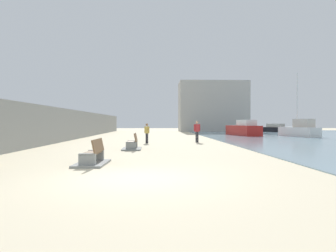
{
  "coord_description": "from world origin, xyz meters",
  "views": [
    {
      "loc": [
        0.63,
        -8.69,
        1.6
      ],
      "look_at": [
        1.44,
        13.62,
        1.35
      ],
      "focal_mm": 32.64,
      "sensor_mm": 36.0,
      "label": 1
    }
  ],
  "objects_px": {
    "bench_far": "(132,145)",
    "boat_far_left": "(300,130)",
    "bench_near": "(93,158)",
    "boat_outer": "(243,129)",
    "person_walking": "(197,130)",
    "boat_nearest": "(271,129)",
    "person_standing": "(147,132)"
  },
  "relations": [
    {
      "from": "bench_far",
      "to": "boat_nearest",
      "type": "distance_m",
      "value": 38.78
    },
    {
      "from": "boat_outer",
      "to": "bench_far",
      "type": "bearing_deg",
      "value": -122.9
    },
    {
      "from": "bench_near",
      "to": "boat_outer",
      "type": "height_order",
      "value": "boat_outer"
    },
    {
      "from": "boat_nearest",
      "to": "boat_outer",
      "type": "relative_size",
      "value": 1.0
    },
    {
      "from": "boat_outer",
      "to": "boat_far_left",
      "type": "bearing_deg",
      "value": -31.48
    },
    {
      "from": "boat_nearest",
      "to": "boat_far_left",
      "type": "distance_m",
      "value": 17.77
    },
    {
      "from": "person_standing",
      "to": "boat_nearest",
      "type": "distance_m",
      "value": 33.97
    },
    {
      "from": "bench_far",
      "to": "boat_far_left",
      "type": "distance_m",
      "value": 23.15
    },
    {
      "from": "person_walking",
      "to": "boat_outer",
      "type": "xyz_separation_m",
      "value": [
        7.31,
        12.36,
        -0.23
      ]
    },
    {
      "from": "bench_far",
      "to": "boat_outer",
      "type": "xyz_separation_m",
      "value": [
        12.01,
        18.56,
        0.55
      ]
    },
    {
      "from": "boat_nearest",
      "to": "boat_far_left",
      "type": "bearing_deg",
      "value": -101.18
    },
    {
      "from": "boat_far_left",
      "to": "boat_nearest",
      "type": "bearing_deg",
      "value": 78.82
    },
    {
      "from": "person_walking",
      "to": "boat_nearest",
      "type": "bearing_deg",
      "value": 58.61
    },
    {
      "from": "person_standing",
      "to": "boat_nearest",
      "type": "bearing_deg",
      "value": 53.59
    },
    {
      "from": "boat_far_left",
      "to": "boat_outer",
      "type": "height_order",
      "value": "boat_far_left"
    },
    {
      "from": "boat_nearest",
      "to": "boat_far_left",
      "type": "height_order",
      "value": "boat_far_left"
    },
    {
      "from": "bench_near",
      "to": "boat_nearest",
      "type": "relative_size",
      "value": 0.33
    },
    {
      "from": "bench_far",
      "to": "boat_outer",
      "type": "relative_size",
      "value": 0.33
    },
    {
      "from": "person_walking",
      "to": "boat_far_left",
      "type": "bearing_deg",
      "value": 35.44
    },
    {
      "from": "person_standing",
      "to": "boat_far_left",
      "type": "xyz_separation_m",
      "value": [
        16.72,
        9.9,
        -0.08
      ]
    },
    {
      "from": "bench_near",
      "to": "boat_nearest",
      "type": "xyz_separation_m",
      "value": [
        21.84,
        39.2,
        0.33
      ]
    },
    {
      "from": "bench_far",
      "to": "person_walking",
      "type": "bearing_deg",
      "value": 52.87
    },
    {
      "from": "bench_near",
      "to": "person_walking",
      "type": "relative_size",
      "value": 1.23
    },
    {
      "from": "bench_far",
      "to": "boat_far_left",
      "type": "height_order",
      "value": "boat_far_left"
    },
    {
      "from": "person_walking",
      "to": "boat_nearest",
      "type": "height_order",
      "value": "person_walking"
    },
    {
      "from": "person_walking",
      "to": "boat_nearest",
      "type": "xyz_separation_m",
      "value": [
        16.16,
        26.48,
        -0.45
      ]
    },
    {
      "from": "person_walking",
      "to": "bench_near",
      "type": "bearing_deg",
      "value": -114.07
    },
    {
      "from": "boat_far_left",
      "to": "boat_outer",
      "type": "xyz_separation_m",
      "value": [
        -5.4,
        3.31,
        -0.02
      ]
    },
    {
      "from": "person_standing",
      "to": "boat_outer",
      "type": "distance_m",
      "value": 17.4
    },
    {
      "from": "bench_near",
      "to": "person_standing",
      "type": "bearing_deg",
      "value": 81.95
    },
    {
      "from": "person_standing",
      "to": "boat_outer",
      "type": "xyz_separation_m",
      "value": [
        11.32,
        13.21,
        -0.1
      ]
    },
    {
      "from": "bench_far",
      "to": "bench_near",
      "type": "bearing_deg",
      "value": -98.6
    }
  ]
}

